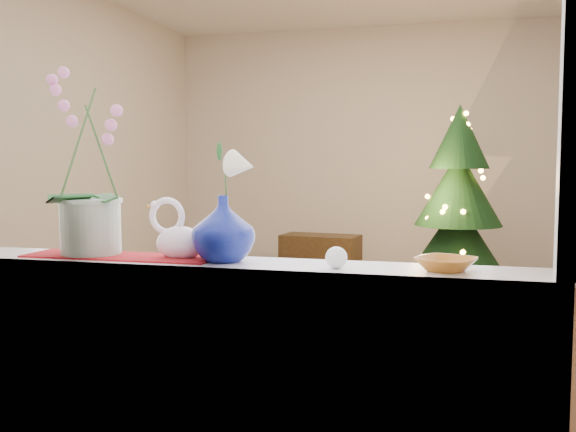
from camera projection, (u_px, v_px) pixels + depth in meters
name	position (u px, v px, depth m)	size (l,w,h in m)	color
ground	(340.00, 340.00, 4.55)	(5.00, 5.00, 0.00)	#3A2217
wall_back	(382.00, 154.00, 6.85)	(4.50, 0.10, 2.70)	beige
wall_front	(205.00, 133.00, 2.03)	(4.50, 0.10, 2.70)	beige
wall_left	(57.00, 151.00, 5.01)	(0.10, 5.00, 2.70)	beige
window_apron	(212.00, 407.00, 2.14)	(2.20, 0.08, 0.88)	white
windowsill	(221.00, 267.00, 2.19)	(2.20, 0.26, 0.04)	white
window_frame	(207.00, 22.00, 2.03)	(2.22, 0.06, 1.60)	white
runner	(120.00, 256.00, 2.28)	(0.70, 0.20, 0.01)	maroon
orchid_pot	(89.00, 161.00, 2.30)	(0.23, 0.23, 0.68)	beige
swan	(180.00, 230.00, 2.24)	(0.24, 0.11, 0.20)	white
blue_vase	(223.00, 224.00, 2.17)	(0.25, 0.25, 0.26)	#07115F
lily	(223.00, 156.00, 2.15)	(0.14, 0.08, 0.19)	white
paperweight	(336.00, 257.00, 2.03)	(0.07, 0.07, 0.07)	white
amber_dish	(446.00, 265.00, 1.98)	(0.15, 0.15, 0.04)	#AF6920
xmas_tree	(458.00, 209.00, 5.38)	(0.95, 0.95, 1.74)	black
side_table	(320.00, 263.00, 6.28)	(0.74, 0.37, 0.56)	black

